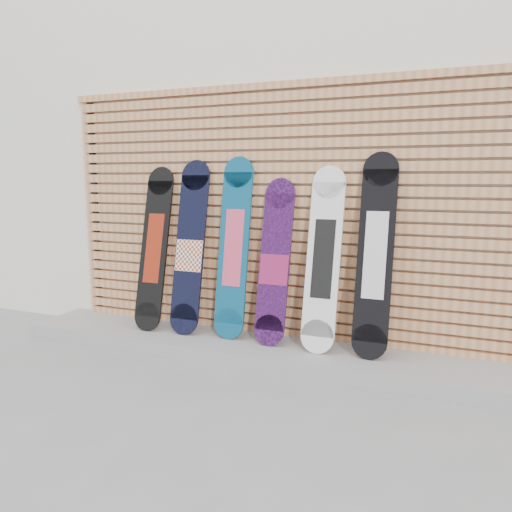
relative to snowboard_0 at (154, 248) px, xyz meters
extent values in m
plane|color=gray|center=(1.32, -0.76, -0.86)|extent=(80.00, 80.00, 0.00)
cube|color=silver|center=(1.82, 2.74, 0.94)|extent=(12.00, 5.00, 3.60)
cube|color=gray|center=(1.17, -0.08, -0.80)|extent=(4.60, 0.70, 0.12)
cube|color=tan|center=(1.17, 0.21, -0.72)|extent=(4.20, 0.05, 0.08)
cube|color=tan|center=(1.17, 0.21, -0.63)|extent=(4.20, 0.05, 0.08)
cube|color=tan|center=(1.17, 0.21, -0.53)|extent=(4.20, 0.05, 0.07)
cube|color=tan|center=(1.17, 0.21, -0.43)|extent=(4.20, 0.05, 0.07)
cube|color=tan|center=(1.17, 0.21, -0.34)|extent=(4.20, 0.05, 0.07)
cube|color=tan|center=(1.17, 0.21, -0.24)|extent=(4.20, 0.05, 0.07)
cube|color=tan|center=(1.17, 0.21, -0.14)|extent=(4.20, 0.05, 0.07)
cube|color=tan|center=(1.17, 0.21, -0.04)|extent=(4.20, 0.05, 0.07)
cube|color=tan|center=(1.17, 0.21, 0.05)|extent=(4.20, 0.05, 0.07)
cube|color=tan|center=(1.17, 0.21, 0.15)|extent=(4.20, 0.05, 0.08)
cube|color=tan|center=(1.17, 0.21, 0.25)|extent=(4.20, 0.05, 0.08)
cube|color=tan|center=(1.17, 0.21, 0.34)|extent=(4.20, 0.05, 0.08)
cube|color=tan|center=(1.17, 0.21, 0.44)|extent=(4.20, 0.05, 0.08)
cube|color=tan|center=(1.17, 0.21, 0.54)|extent=(4.20, 0.05, 0.08)
cube|color=tan|center=(1.17, 0.21, 0.63)|extent=(4.20, 0.05, 0.08)
cube|color=tan|center=(1.17, 0.21, 0.73)|extent=(4.20, 0.05, 0.08)
cube|color=tan|center=(1.17, 0.21, 0.83)|extent=(4.20, 0.05, 0.08)
cube|color=tan|center=(1.17, 0.21, 0.93)|extent=(4.20, 0.05, 0.08)
cube|color=tan|center=(1.17, 0.21, 1.02)|extent=(4.20, 0.05, 0.08)
cube|color=tan|center=(1.17, 0.21, 1.12)|extent=(4.20, 0.05, 0.08)
cube|color=tan|center=(1.17, 0.21, 1.22)|extent=(4.20, 0.05, 0.08)
cube|color=tan|center=(1.17, 0.21, 1.31)|extent=(4.20, 0.05, 0.08)
cube|color=black|center=(-0.85, 0.24, 0.26)|extent=(0.06, 0.04, 2.23)
cube|color=tan|center=(1.17, 0.21, 1.40)|extent=(4.26, 0.07, 0.06)
cube|color=black|center=(0.00, 0.00, 0.00)|extent=(0.27, 0.31, 1.23)
cylinder|color=black|center=(0.00, -0.15, -0.61)|extent=(0.27, 0.08, 0.27)
cylinder|color=black|center=(0.00, 0.15, 0.61)|extent=(0.27, 0.08, 0.27)
cube|color=maroon|center=(0.00, 0.00, 0.00)|extent=(0.17, 0.17, 0.63)
cube|color=black|center=(0.37, 0.01, 0.03)|extent=(0.28, 0.29, 1.27)
cylinder|color=black|center=(0.37, -0.12, -0.60)|extent=(0.28, 0.08, 0.28)
cylinder|color=black|center=(0.37, 0.15, 0.66)|extent=(0.28, 0.08, 0.28)
cube|color=white|center=(0.37, 0.00, -0.05)|extent=(0.27, 0.08, 0.28)
cube|color=navy|center=(0.79, 0.04, 0.04)|extent=(0.27, 0.25, 1.30)
cylinder|color=navy|center=(0.79, -0.08, -0.61)|extent=(0.27, 0.07, 0.27)
cylinder|color=navy|center=(0.79, 0.15, 0.69)|extent=(0.27, 0.07, 0.27)
cube|color=#EF5477|center=(0.79, 0.04, 0.04)|extent=(0.17, 0.14, 0.66)
cube|color=black|center=(1.18, 0.02, -0.05)|extent=(0.26, 0.28, 1.13)
cylinder|color=black|center=(1.18, -0.11, -0.61)|extent=(0.26, 0.08, 0.26)
cylinder|color=black|center=(1.18, 0.15, 0.51)|extent=(0.26, 0.08, 0.26)
cube|color=#951D55|center=(1.18, 0.00, -0.12)|extent=(0.25, 0.08, 0.25)
cube|color=white|center=(1.60, 0.01, 0.00)|extent=(0.27, 0.30, 1.22)
cylinder|color=white|center=(1.60, -0.13, -0.61)|extent=(0.27, 0.08, 0.27)
cylinder|color=white|center=(1.60, 0.15, 0.61)|extent=(0.27, 0.08, 0.27)
cube|color=black|center=(1.60, 0.01, 0.00)|extent=(0.17, 0.17, 0.63)
cube|color=black|center=(2.00, 0.02, 0.05)|extent=(0.28, 0.29, 1.32)
cylinder|color=black|center=(2.00, -0.12, -0.61)|extent=(0.28, 0.08, 0.28)
cylinder|color=black|center=(2.00, 0.15, 0.71)|extent=(0.28, 0.08, 0.28)
cube|color=silver|center=(2.00, 0.02, 0.05)|extent=(0.17, 0.16, 0.67)
camera|label=1|loc=(2.59, -3.86, 0.65)|focal=35.00mm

